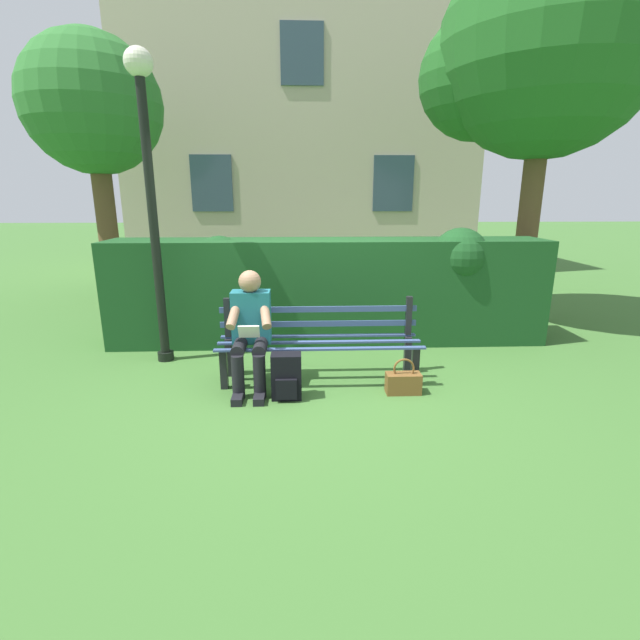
% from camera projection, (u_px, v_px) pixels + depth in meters
% --- Properties ---
extents(ground, '(60.00, 60.00, 0.00)m').
position_uv_depth(ground, '(320.00, 380.00, 4.74)').
color(ground, '#3D6B2D').
extents(park_bench, '(2.06, 0.49, 0.83)m').
position_uv_depth(park_bench, '(319.00, 340.00, 4.70)').
color(park_bench, black).
rests_on(park_bench, ground).
extents(person_seated, '(0.44, 0.73, 1.15)m').
position_uv_depth(person_seated, '(251.00, 327.00, 4.46)').
color(person_seated, '#1E6672').
rests_on(person_seated, ground).
extents(hedge_backdrop, '(5.51, 0.85, 1.47)m').
position_uv_depth(hedge_backdrop, '(331.00, 288.00, 5.89)').
color(hedge_backdrop, '#19471E').
rests_on(hedge_backdrop, ground).
extents(tree, '(3.04, 2.90, 5.22)m').
position_uv_depth(tree, '(536.00, 53.00, 6.11)').
color(tree, brown).
rests_on(tree, ground).
extents(building_facade, '(8.04, 3.33, 7.57)m').
position_uv_depth(building_facade, '(302.00, 115.00, 11.26)').
color(building_facade, '#BCAD93').
rests_on(building_facade, ground).
extents(backpack, '(0.28, 0.24, 0.44)m').
position_uv_depth(backpack, '(286.00, 377.00, 4.27)').
color(backpack, black).
rests_on(backpack, ground).
extents(handbag, '(0.33, 0.16, 0.35)m').
position_uv_depth(handbag, '(403.00, 382.00, 4.40)').
color(handbag, brown).
rests_on(handbag, ground).
extents(tree_far, '(2.26, 2.16, 4.34)m').
position_uv_depth(tree_far, '(89.00, 110.00, 7.31)').
color(tree_far, brown).
rests_on(tree_far, ground).
extents(lamp_post, '(0.29, 0.29, 3.27)m').
position_uv_depth(lamp_post, '(149.00, 172.00, 4.78)').
color(lamp_post, black).
rests_on(lamp_post, ground).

